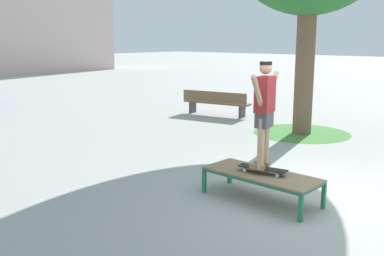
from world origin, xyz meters
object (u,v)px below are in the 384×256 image
(skateboard, at_px, (263,169))
(park_bench, at_px, (216,102))
(skate_box, at_px, (261,176))
(skater, at_px, (264,107))

(skateboard, xyz_separation_m, park_bench, (5.92, 5.70, -0.09))
(skate_box, height_order, park_bench, park_bench)
(skater, relative_size, park_bench, 0.69)
(park_bench, bearing_deg, skater, -136.09)
(skate_box, xyz_separation_m, park_bench, (5.92, 5.68, 0.03))
(skate_box, relative_size, park_bench, 0.79)
(skater, bearing_deg, skateboard, -79.81)
(skate_box, bearing_deg, park_bench, 43.83)
(skater, distance_m, park_bench, 8.29)
(skateboard, distance_m, skater, 0.99)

